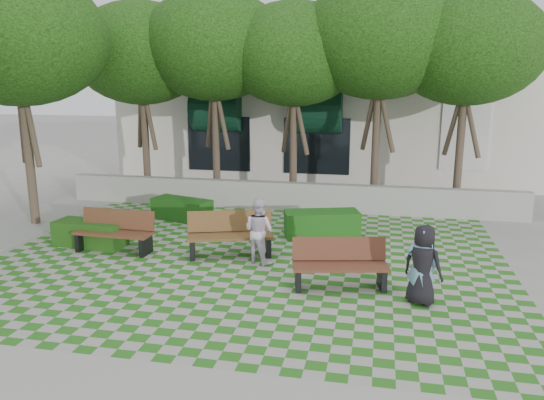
% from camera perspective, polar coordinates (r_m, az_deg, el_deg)
% --- Properties ---
extents(ground, '(90.00, 90.00, 0.00)m').
position_cam_1_polar(ground, '(11.69, -3.93, -8.23)').
color(ground, gray).
rests_on(ground, ground).
extents(lawn, '(12.00, 12.00, 0.00)m').
position_cam_1_polar(lawn, '(12.59, -2.71, -6.59)').
color(lawn, '#2B721E').
rests_on(lawn, ground).
extents(retaining_wall, '(15.00, 0.36, 0.90)m').
position_cam_1_polar(retaining_wall, '(17.37, 1.52, 0.45)').
color(retaining_wall, '#9E9B93').
rests_on(retaining_wall, ground).
extents(bench_east, '(2.03, 1.03, 1.02)m').
position_cam_1_polar(bench_east, '(11.03, 7.30, -6.91)').
color(bench_east, '#572D1D').
rests_on(bench_east, ground).
extents(bench_mid, '(2.16, 1.28, 1.07)m').
position_cam_1_polar(bench_mid, '(12.89, -4.53, -3.76)').
color(bench_mid, brown).
rests_on(bench_mid, ground).
extents(bench_west, '(1.97, 0.72, 1.02)m').
position_cam_1_polar(bench_west, '(13.74, -16.54, -3.31)').
color(bench_west, '#522E1C').
rests_on(bench_west, ground).
extents(hedge_midright, '(2.14, 1.34, 0.70)m').
position_cam_1_polar(hedge_midright, '(14.49, 5.38, -2.57)').
color(hedge_midright, '#174D14').
rests_on(hedge_midright, ground).
extents(hedge_midleft, '(1.99, 1.27, 0.65)m').
position_cam_1_polar(hedge_midleft, '(16.33, -9.66, -1.00)').
color(hedge_midleft, '#164512').
rests_on(hedge_midleft, ground).
extents(hedge_west, '(1.90, 0.91, 0.64)m').
position_cam_1_polar(hedge_west, '(14.41, -18.97, -3.44)').
color(hedge_west, '#1B4512').
rests_on(hedge_west, ground).
extents(person_blue, '(0.64, 0.51, 1.53)m').
position_cam_1_polar(person_blue, '(10.49, 15.75, -6.79)').
color(person_blue, '#77B0D9').
rests_on(person_blue, ground).
extents(person_dark, '(0.90, 0.79, 1.56)m').
position_cam_1_polar(person_dark, '(10.48, 15.91, -6.73)').
color(person_dark, black).
rests_on(person_dark, ground).
extents(person_white, '(0.93, 0.85, 1.54)m').
position_cam_1_polar(person_white, '(12.31, -1.41, -3.31)').
color(person_white, silver).
rests_on(person_white, ground).
extents(tree_row, '(17.70, 13.40, 7.41)m').
position_cam_1_polar(tree_row, '(17.16, -4.92, 16.15)').
color(tree_row, '#47382B').
rests_on(tree_row, ground).
extents(building, '(18.00, 8.92, 5.15)m').
position_cam_1_polar(building, '(24.71, 6.98, 8.96)').
color(building, silver).
rests_on(building, ground).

